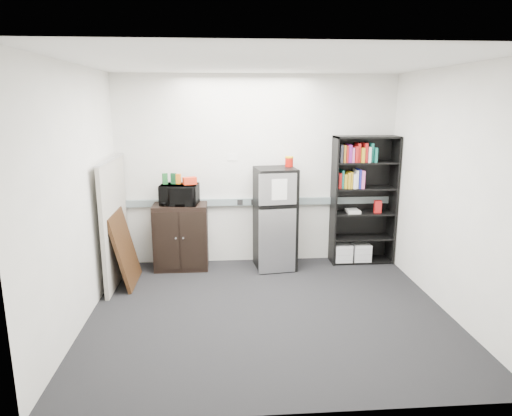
% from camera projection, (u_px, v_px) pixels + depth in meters
% --- Properties ---
extents(floor, '(4.00, 4.00, 0.00)m').
position_uv_depth(floor, '(269.00, 311.00, 5.17)').
color(floor, black).
rests_on(floor, ground).
extents(wall_back, '(4.00, 0.02, 2.70)m').
position_uv_depth(wall_back, '(257.00, 171.00, 6.56)').
color(wall_back, silver).
rests_on(wall_back, floor).
extents(wall_right, '(0.02, 3.50, 2.70)m').
position_uv_depth(wall_right, '(451.00, 192.00, 5.01)').
color(wall_right, silver).
rests_on(wall_right, floor).
extents(wall_left, '(0.02, 3.50, 2.70)m').
position_uv_depth(wall_left, '(78.00, 198.00, 4.71)').
color(wall_left, silver).
rests_on(wall_left, floor).
extents(ceiling, '(4.00, 3.50, 0.02)m').
position_uv_depth(ceiling, '(271.00, 63.00, 4.55)').
color(ceiling, white).
rests_on(ceiling, wall_back).
extents(electrical_raceway, '(3.92, 0.05, 0.10)m').
position_uv_depth(electrical_raceway, '(257.00, 202.00, 6.63)').
color(electrical_raceway, gray).
rests_on(electrical_raceway, wall_back).
extents(wall_note, '(0.14, 0.00, 0.10)m').
position_uv_depth(wall_note, '(232.00, 157.00, 6.48)').
color(wall_note, white).
rests_on(wall_note, wall_back).
extents(bookshelf, '(0.90, 0.34, 1.85)m').
position_uv_depth(bookshelf, '(362.00, 197.00, 6.58)').
color(bookshelf, black).
rests_on(bookshelf, floor).
extents(cubicle_partition, '(0.06, 1.30, 1.62)m').
position_uv_depth(cubicle_partition, '(115.00, 221.00, 5.89)').
color(cubicle_partition, '#9F988D').
rests_on(cubicle_partition, floor).
extents(cabinet, '(0.74, 0.50, 0.93)m').
position_uv_depth(cabinet, '(181.00, 236.00, 6.44)').
color(cabinet, black).
rests_on(cabinet, floor).
extents(microwave, '(0.55, 0.40, 0.28)m').
position_uv_depth(microwave, '(179.00, 194.00, 6.29)').
color(microwave, black).
rests_on(microwave, cabinet).
extents(snack_box_a, '(0.08, 0.07, 0.15)m').
position_uv_depth(snack_box_a, '(165.00, 179.00, 6.26)').
color(snack_box_a, '#175222').
rests_on(snack_box_a, microwave).
extents(snack_box_b, '(0.08, 0.07, 0.15)m').
position_uv_depth(snack_box_b, '(174.00, 179.00, 6.26)').
color(snack_box_b, '#0D3C1C').
rests_on(snack_box_b, microwave).
extents(snack_box_c, '(0.08, 0.06, 0.14)m').
position_uv_depth(snack_box_c, '(178.00, 179.00, 6.27)').
color(snack_box_c, orange).
rests_on(snack_box_c, microwave).
extents(snack_bag, '(0.20, 0.15, 0.10)m').
position_uv_depth(snack_bag, '(190.00, 181.00, 6.24)').
color(snack_bag, red).
rests_on(snack_bag, microwave).
extents(refrigerator, '(0.60, 0.63, 1.43)m').
position_uv_depth(refrigerator, '(275.00, 219.00, 6.40)').
color(refrigerator, black).
rests_on(refrigerator, floor).
extents(coffee_can, '(0.12, 0.12, 0.16)m').
position_uv_depth(coffee_can, '(289.00, 161.00, 6.36)').
color(coffee_can, '#AD1008').
rests_on(coffee_can, refrigerator).
extents(framed_poster, '(0.26, 0.75, 0.95)m').
position_uv_depth(framed_poster, '(125.00, 248.00, 5.86)').
color(framed_poster, black).
rests_on(framed_poster, floor).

